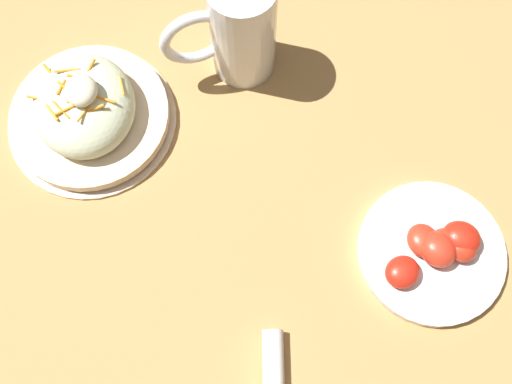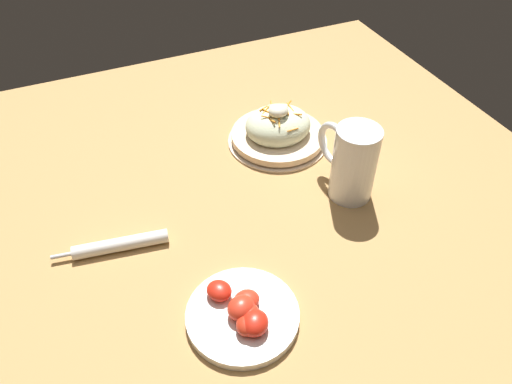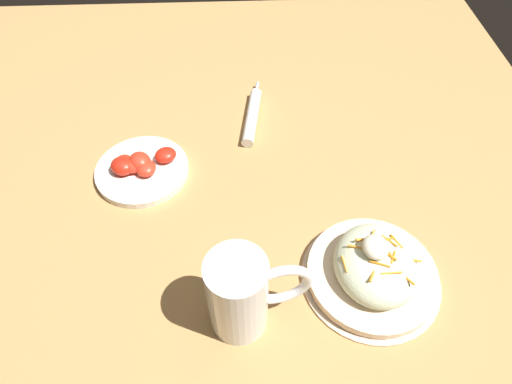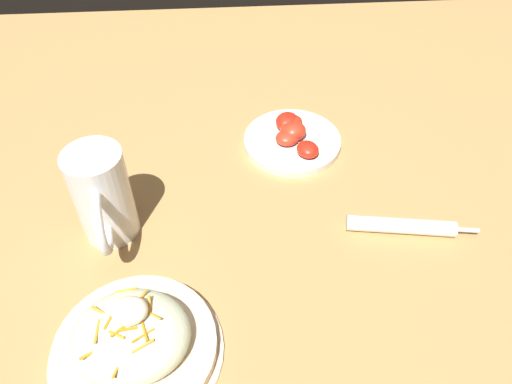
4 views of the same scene
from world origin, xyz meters
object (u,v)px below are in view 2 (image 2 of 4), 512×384
at_px(salad_plate, 278,130).
at_px(beer_mug, 352,165).
at_px(napkin_roll, 120,244).
at_px(tomato_plate, 243,314).

relative_size(salad_plate, beer_mug, 1.44).
distance_m(napkin_roll, tomato_plate, 0.26).
xyz_separation_m(salad_plate, tomato_plate, (-0.25, -0.40, -0.02)).
bearing_deg(salad_plate, tomato_plate, -122.07).
xyz_separation_m(beer_mug, napkin_roll, (-0.45, 0.03, -0.06)).
bearing_deg(beer_mug, tomato_plate, -148.49).
xyz_separation_m(salad_plate, beer_mug, (0.06, -0.21, 0.04)).
xyz_separation_m(napkin_roll, tomato_plate, (0.14, -0.22, 0.00)).
distance_m(salad_plate, napkin_roll, 0.43).
relative_size(napkin_roll, tomato_plate, 1.13).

